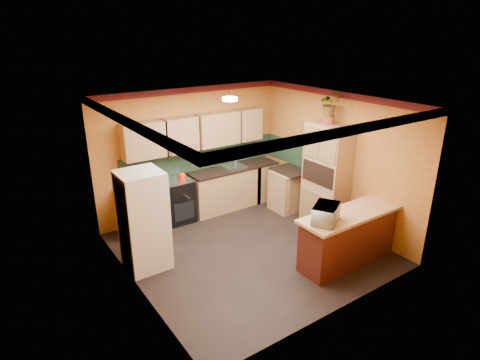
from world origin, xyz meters
The scene contains 15 objects.
room_shell centered at (0.02, 0.28, 2.09)m, with size 4.24×4.24×2.72m.
base_cabinets_back centered at (0.09, 1.80, 0.44)m, with size 3.65×0.60×0.88m, color tan.
countertop_back centered at (0.09, 1.80, 0.90)m, with size 3.65×0.62×0.04m, color black.
stove centered at (-0.54, 1.80, 0.46)m, with size 0.58×0.58×0.91m, color black.
kettle centered at (-0.44, 1.75, 1.00)m, with size 0.17×0.17×0.18m, color red, non-canonical shape.
sink centered at (0.86, 1.80, 0.94)m, with size 0.48×0.40×0.03m, color silver.
base_cabinets_right centered at (1.80, 0.95, 0.44)m, with size 0.60×0.80×0.88m, color tan.
countertop_right centered at (1.80, 0.95, 0.90)m, with size 0.62×0.80×0.04m, color black.
fridge centered at (-1.75, 0.54, 0.85)m, with size 0.68×0.66×1.70m, color white.
pantry centered at (1.85, -0.04, 1.05)m, with size 0.48×0.90×2.10m, color tan.
fern_pot centered at (1.85, 0.01, 2.18)m, with size 0.22×0.22×0.16m, color #9B3525.
fern centered at (1.85, 0.01, 2.48)m, with size 0.40×0.35×0.45m, color tan.
breakfast_bar centered at (1.14, -1.29, 0.44)m, with size 1.80×0.55×0.88m, color #541C13.
bar_top centered at (1.14, -1.29, 0.91)m, with size 1.90×0.65×0.05m, color tan.
microwave centered at (0.55, -1.29, 1.07)m, with size 0.52×0.35×0.29m, color white.
Camera 1 is at (-3.78, -5.21, 3.79)m, focal length 30.00 mm.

